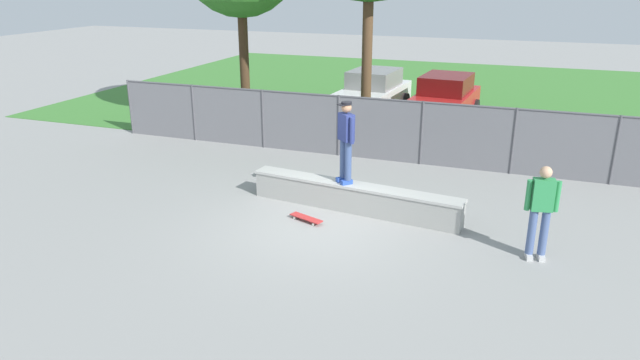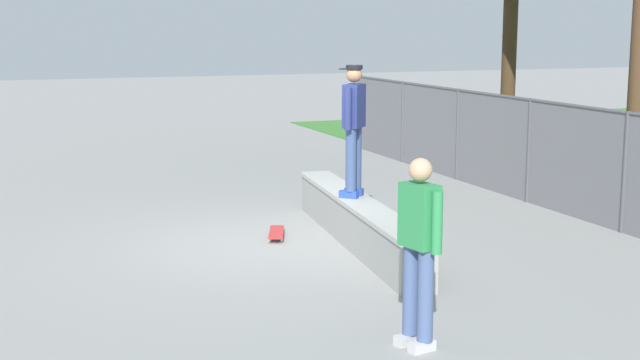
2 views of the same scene
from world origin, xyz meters
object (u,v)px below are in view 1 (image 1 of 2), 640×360
object	(u,v)px
bystander	(541,209)
concrete_ledge	(354,197)
skateboard	(306,218)
car_red	(445,98)
car_white	(373,92)
skateboarder	(346,138)

from	to	relation	value
bystander	concrete_ledge	bearing A→B (deg)	164.64
skateboard	car_red	xyz separation A→B (m)	(1.36, 10.18, 0.77)
concrete_ledge	skateboard	size ratio (longest dim) A/B	6.07
car_white	concrete_ledge	bearing A→B (deg)	-77.21
car_white	car_red	xyz separation A→B (m)	(2.74, -0.28, 0.00)
skateboard	car_red	distance (m)	10.30
car_white	skateboard	bearing A→B (deg)	-82.50
car_red	skateboarder	bearing A→B (deg)	-94.92
skateboarder	skateboard	bearing A→B (deg)	-120.81
skateboarder	bystander	world-z (taller)	skateboarder
car_red	bystander	bearing A→B (deg)	-72.26
concrete_ledge	car_white	world-z (taller)	car_white
skateboarder	car_white	distance (m)	9.73
car_red	bystander	world-z (taller)	bystander
skateboarder	car_red	bearing A→B (deg)	85.08
skateboarder	car_white	xyz separation A→B (m)	(-1.95, 9.50, -0.83)
bystander	skateboarder	bearing A→B (deg)	165.08
concrete_ledge	car_white	xyz separation A→B (m)	(-2.16, 9.53, 0.52)
concrete_ledge	bystander	world-z (taller)	bystander
skateboard	bystander	world-z (taller)	bystander
bystander	car_red	bearing A→B (deg)	107.74
skateboard	car_red	bearing A→B (deg)	82.37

